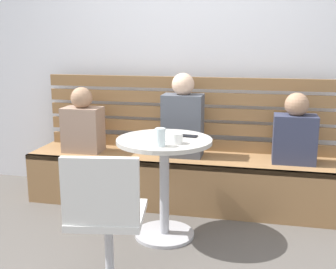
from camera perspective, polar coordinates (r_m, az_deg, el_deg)
back_wall at (r=3.92m, az=3.28°, el=13.17°), size 5.20×0.10×2.90m
booth_bench at (r=3.68m, az=1.92°, el=-6.24°), size 2.70×0.52×0.44m
booth_backrest at (r=3.78m, az=2.66°, el=2.93°), size 2.65×0.04×0.66m
cafe_table at (r=3.00m, az=-0.50°, el=-4.69°), size 0.68×0.68×0.74m
white_chair at (r=2.33m, az=-8.50°, el=-11.53°), size 0.46×0.46×0.85m
person_adult at (r=3.56m, az=2.11°, el=2.04°), size 0.34×0.22×0.71m
person_child_left at (r=3.52m, az=16.93°, el=0.25°), size 0.34×0.22×0.57m
person_child_middle at (r=3.80m, az=-11.56°, el=1.45°), size 0.34×0.22×0.58m
cup_glass_tall at (r=2.73m, az=-1.06°, el=-0.38°), size 0.07×0.07×0.12m
cup_ceramic_white at (r=2.80m, az=1.21°, el=-0.53°), size 0.08×0.08×0.07m
plate_small at (r=2.94m, az=0.23°, el=-0.51°), size 0.17×0.17×0.01m
phone_on_table at (r=3.02m, az=2.69°, el=-0.20°), size 0.15×0.09×0.01m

